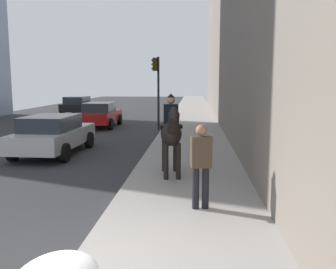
{
  "coord_description": "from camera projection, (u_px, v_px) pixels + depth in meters",
  "views": [
    {
      "loc": [
        -4.82,
        -1.75,
        2.66
      ],
      "look_at": [
        4.0,
        -1.13,
        1.4
      ],
      "focal_mm": 40.07,
      "sensor_mm": 36.0,
      "label": 1
    }
  ],
  "objects": [
    {
      "name": "mounted_horse_near",
      "position": [
        171.0,
        132.0,
        9.99
      ],
      "size": [
        2.15,
        0.76,
        2.22
      ],
      "rotation": [
        0.0,
        0.0,
        3.28
      ],
      "color": "black",
      "rests_on": "sidewalk_slab"
    },
    {
      "name": "pedestrian_greeting",
      "position": [
        201.0,
        161.0,
        7.42
      ],
      "size": [
        0.33,
        0.44,
        1.7
      ],
      "rotation": [
        0.0,
        0.0,
        0.18
      ],
      "color": "black",
      "rests_on": "sidewalk_slab"
    },
    {
      "name": "car_near_lane",
      "position": [
        53.0,
        134.0,
        13.65
      ],
      "size": [
        4.43,
        2.07,
        1.44
      ],
      "rotation": [
        0.0,
        0.0,
        -0.02
      ],
      "color": "#B7BABF",
      "rests_on": "ground"
    },
    {
      "name": "car_mid_lane",
      "position": [
        78.0,
        105.0,
        30.3
      ],
      "size": [
        4.18,
        1.98,
        1.44
      ],
      "rotation": [
        0.0,
        0.0,
        -0.0
      ],
      "color": "black",
      "rests_on": "ground"
    },
    {
      "name": "car_far_lane",
      "position": [
        100.0,
        114.0,
        21.76
      ],
      "size": [
        4.1,
        1.95,
        1.44
      ],
      "rotation": [
        0.0,
        0.0,
        0.0
      ],
      "color": "maroon",
      "rests_on": "ground"
    },
    {
      "name": "traffic_light_near_curb",
      "position": [
        157.0,
        81.0,
        20.28
      ],
      "size": [
        0.2,
        0.44,
        3.96
      ],
      "color": "black",
      "rests_on": "ground"
    }
  ]
}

